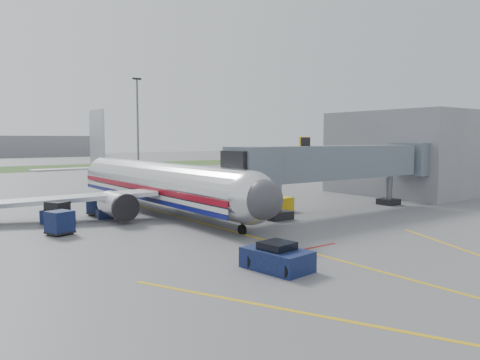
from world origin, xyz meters
TOP-DOWN VIEW (x-y plane):
  - ground at (0.00, 0.00)m, footprint 400.00×400.00m
  - grass_strip at (0.00, 90.00)m, footprint 300.00×25.00m
  - apron_markings at (0.00, -7.40)m, footprint 21.52×50.00m
  - airliner at (0.00, 15.25)m, footprint 32.10×35.67m
  - jet_bridge at (12.86, 5.00)m, footprint 25.30×4.00m
  - terminal at (30.00, 10.00)m, footprint 10.00×16.00m
  - light_mast_right at (25.00, 75.00)m, footprint 2.00×0.44m
  - pushback_tug at (-4.00, -6.37)m, footprint 2.56×3.72m
  - baggage_tug at (-9.50, 13.55)m, footprint 2.26×2.92m
  - baggage_cart_a at (-10.48, 9.40)m, footprint 1.98×1.98m
  - baggage_cart_c at (-5.25, 16.13)m, footprint 2.06×2.06m
  - belt_loader at (-5.27, 15.11)m, footprint 1.85×3.96m
  - ground_power_cart at (9.38, 8.00)m, footprint 1.77×1.30m
  - ramp_worker at (-3.00, 15.52)m, footprint 0.65×0.68m

SIDE VIEW (x-z plane):
  - ground at x=0.00m, z-range 0.00..0.00m
  - apron_markings at x=0.00m, z-range 0.00..0.01m
  - grass_strip at x=0.00m, z-range 0.00..0.01m
  - belt_loader at x=-5.27m, z-range -0.47..1.40m
  - pushback_tug at x=-4.00m, z-range -0.12..1.33m
  - ground_power_cart at x=9.38m, z-range -0.01..1.29m
  - ramp_worker at x=-3.00m, z-range 0.00..1.56m
  - baggage_tug at x=-9.50m, z-range -0.11..1.71m
  - baggage_cart_a at x=-10.48m, z-range 0.02..1.70m
  - baggage_cart_c at x=-5.25m, z-range 0.02..1.74m
  - airliner at x=0.00m, z-range -2.48..7.77m
  - jet_bridge at x=12.86m, z-range 1.02..7.92m
  - terminal at x=30.00m, z-range 0.00..10.00m
  - light_mast_right at x=25.00m, z-range 0.58..20.98m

